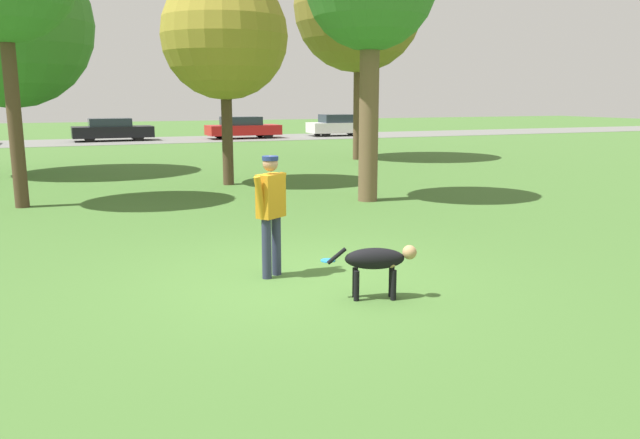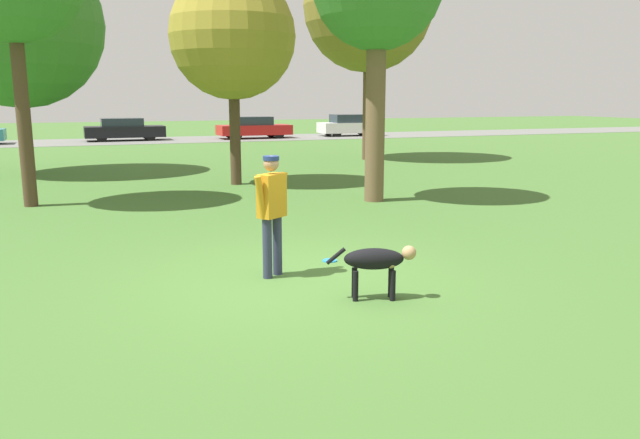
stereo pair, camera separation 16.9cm
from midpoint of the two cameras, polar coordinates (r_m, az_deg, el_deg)
ground_plane at (r=8.57m, az=-1.65°, el=-5.44°), size 120.00×120.00×0.00m
far_road_strip at (r=37.46m, az=-16.73°, el=6.90°), size 120.00×6.00×0.01m
person at (r=8.50m, az=-3.86°, el=1.22°), size 0.60×0.45×1.67m
dog at (r=7.65m, az=5.88°, el=-3.82°), size 1.08×0.49×0.67m
frisbee at (r=9.48m, az=1.41°, el=-3.77°), size 0.22×0.22×0.02m
tree_far_left at (r=22.24m, az=-25.74°, el=15.84°), size 5.19×5.19×7.29m
tree_mid_center at (r=17.93m, az=-7.73°, el=16.28°), size 3.47×3.47×5.84m
tree_far_right at (r=25.26m, az=4.60°, el=18.85°), size 4.97×4.97×8.36m
parked_car_black at (r=37.76m, az=-17.35°, el=7.86°), size 4.43×1.92×1.29m
parked_car_red at (r=38.27m, az=-5.96°, el=8.35°), size 4.40×1.94×1.31m
parked_car_white at (r=40.69m, az=2.78°, el=8.59°), size 3.93×1.95×1.38m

